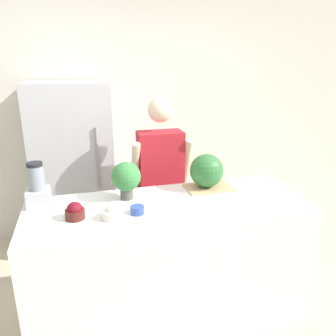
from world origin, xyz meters
TOP-DOWN VIEW (x-y plane):
  - wall_back at (0.00, 2.05)m, footprint 8.00×0.06m
  - counter_island at (0.00, 0.36)m, footprint 1.95×0.72m
  - refrigerator at (-0.64, 1.69)m, footprint 0.77×0.66m
  - person at (0.11, 1.06)m, footprint 0.53×0.26m
  - cutting_board at (0.37, 0.56)m, footprint 0.36×0.23m
  - watermelon at (0.36, 0.57)m, footprint 0.26×0.26m
  - bowl_cherries at (-0.63, 0.30)m, footprint 0.12×0.12m
  - bowl_cream at (-0.40, 0.25)m, footprint 0.14×0.14m
  - bowl_small_blue at (-0.24, 0.27)m, footprint 0.09×0.09m
  - blender at (-0.86, 0.57)m, footprint 0.15×0.15m
  - potted_plant at (-0.27, 0.53)m, footprint 0.21×0.21m

SIDE VIEW (x-z plane):
  - counter_island at x=0.00m, z-range 0.00..0.96m
  - person at x=0.11m, z-range 0.02..1.63m
  - refrigerator at x=-0.64m, z-range 0.00..1.72m
  - cutting_board at x=0.37m, z-range 0.96..0.97m
  - bowl_small_blue at x=-0.24m, z-range 0.96..1.01m
  - bowl_cream at x=-0.40m, z-range 0.95..1.04m
  - bowl_cherries at x=-0.63m, z-range 0.95..1.06m
  - blender at x=-0.86m, z-range 0.93..1.24m
  - watermelon at x=0.36m, z-range 0.97..1.23m
  - potted_plant at x=-0.27m, z-range 0.98..1.25m
  - wall_back at x=0.00m, z-range 0.00..2.60m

